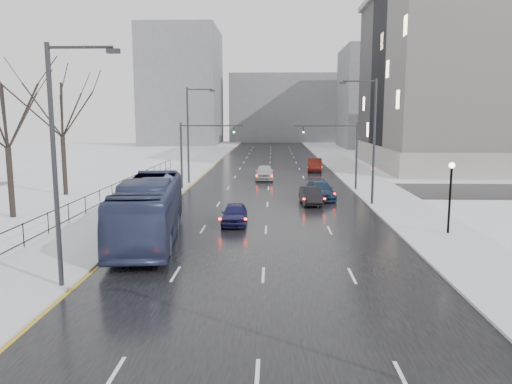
# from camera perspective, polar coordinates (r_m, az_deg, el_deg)

# --- Properties ---
(road) EXTENTS (16.00, 150.00, 0.04)m
(road) POSITION_cam_1_polar(r_m,az_deg,el_deg) (60.15, 1.52, 1.93)
(road) COLOR black
(road) RESTS_ON ground
(cross_road) EXTENTS (130.00, 10.00, 0.04)m
(cross_road) POSITION_cam_1_polar(r_m,az_deg,el_deg) (48.26, 1.42, 0.23)
(cross_road) COLOR black
(cross_road) RESTS_ON ground
(sidewalk_left) EXTENTS (5.00, 150.00, 0.16)m
(sidewalk_left) POSITION_cam_1_polar(r_m,az_deg,el_deg) (61.12, -8.38, 2.01)
(sidewalk_left) COLOR silver
(sidewalk_left) RESTS_ON ground
(sidewalk_right) EXTENTS (5.00, 150.00, 0.16)m
(sidewalk_right) POSITION_cam_1_polar(r_m,az_deg,el_deg) (60.98, 11.44, 1.91)
(sidewalk_right) COLOR silver
(sidewalk_right) RESTS_ON ground
(park_strip) EXTENTS (14.00, 150.00, 0.12)m
(park_strip) POSITION_cam_1_polar(r_m,az_deg,el_deg) (63.51, -16.85, 1.96)
(park_strip) COLOR white
(park_strip) RESTS_ON ground
(tree_park_d) EXTENTS (8.75, 8.75, 12.50)m
(tree_park_d) POSITION_cam_1_polar(r_m,az_deg,el_deg) (38.98, -25.99, -2.75)
(tree_park_d) COLOR black
(tree_park_d) RESTS_ON ground
(tree_park_e) EXTENTS (9.45, 9.45, 13.50)m
(tree_park_e) POSITION_cam_1_polar(r_m,az_deg,el_deg) (48.05, -20.88, -0.41)
(tree_park_e) COLOR black
(tree_park_e) RESTS_ON ground
(iron_fence) EXTENTS (0.06, 70.00, 1.30)m
(iron_fence) POSITION_cam_1_polar(r_m,az_deg,el_deg) (33.20, -21.96, -2.78)
(iron_fence) COLOR black
(iron_fence) RESTS_ON sidewalk_left
(streetlight_r_mid) EXTENTS (2.95, 0.25, 10.00)m
(streetlight_r_mid) POSITION_cam_1_polar(r_m,az_deg,el_deg) (40.50, 13.05, 6.33)
(streetlight_r_mid) COLOR #2D2D33
(streetlight_r_mid) RESTS_ON ground
(streetlight_l_near) EXTENTS (2.95, 0.25, 10.00)m
(streetlight_l_near) POSITION_cam_1_polar(r_m,az_deg,el_deg) (21.55, -21.56, 3.98)
(streetlight_l_near) COLOR #2D2D33
(streetlight_l_near) RESTS_ON ground
(streetlight_l_far) EXTENTS (2.95, 0.25, 10.00)m
(streetlight_l_far) POSITION_cam_1_polar(r_m,az_deg,el_deg) (52.45, -7.54, 6.99)
(streetlight_l_far) COLOR #2D2D33
(streetlight_l_far) RESTS_ON ground
(lamppost_r_mid) EXTENTS (0.36, 0.36, 4.28)m
(lamppost_r_mid) POSITION_cam_1_polar(r_m,az_deg,el_deg) (31.84, 21.35, 0.50)
(lamppost_r_mid) COLOR black
(lamppost_r_mid) RESTS_ON sidewalk_right
(mast_signal_right) EXTENTS (6.10, 0.33, 6.50)m
(mast_signal_right) POSITION_cam_1_polar(r_m,az_deg,el_deg) (48.32, 10.19, 4.98)
(mast_signal_right) COLOR #2D2D33
(mast_signal_right) RESTS_ON ground
(mast_signal_left) EXTENTS (6.10, 0.33, 6.50)m
(mast_signal_left) POSITION_cam_1_polar(r_m,az_deg,el_deg) (48.44, -7.30, 5.06)
(mast_signal_left) COLOR #2D2D33
(mast_signal_left) RESTS_ON ground
(no_uturn_sign) EXTENTS (0.60, 0.06, 2.70)m
(no_uturn_sign) POSITION_cam_1_polar(r_m,az_deg,el_deg) (44.86, 13.23, 2.29)
(no_uturn_sign) COLOR #2D2D33
(no_uturn_sign) RESTS_ON sidewalk_right
(bldg_far_right) EXTENTS (24.00, 20.00, 22.00)m
(bldg_far_right) POSITION_cam_1_polar(r_m,az_deg,el_deg) (118.05, 15.69, 10.31)
(bldg_far_right) COLOR slate
(bldg_far_right) RESTS_ON ground
(bldg_far_left) EXTENTS (18.00, 22.00, 28.00)m
(bldg_far_left) POSITION_cam_1_polar(r_m,az_deg,el_deg) (126.89, -8.44, 11.77)
(bldg_far_left) COLOR slate
(bldg_far_left) RESTS_ON ground
(bldg_far_center) EXTENTS (30.00, 18.00, 18.00)m
(bldg_far_center) POSITION_cam_1_polar(r_m,az_deg,el_deg) (139.78, 3.43, 9.51)
(bldg_far_center) COLOR slate
(bldg_far_center) RESTS_ON ground
(bus) EXTENTS (4.54, 13.09, 3.57)m
(bus) POSITION_cam_1_polar(r_m,az_deg,el_deg) (29.26, -12.15, -1.99)
(bus) COLOR navy
(bus) RESTS_ON road
(sedan_center_near) EXTENTS (1.70, 4.08, 1.38)m
(sedan_center_near) POSITION_cam_1_polar(r_m,az_deg,el_deg) (33.03, -2.47, -2.51)
(sedan_center_near) COLOR #181848
(sedan_center_near) RESTS_ON road
(sedan_right_near) EXTENTS (1.77, 4.30, 1.39)m
(sedan_right_near) POSITION_cam_1_polar(r_m,az_deg,el_deg) (40.66, 6.26, -0.41)
(sedan_right_near) COLOR black
(sedan_right_near) RESTS_ON road
(sedan_right_far) EXTENTS (2.63, 5.33, 1.49)m
(sedan_right_far) POSITION_cam_1_polar(r_m,az_deg,el_deg) (43.32, 7.33, 0.20)
(sedan_right_far) COLOR #152841
(sedan_right_far) RESTS_ON road
(sedan_center_far) EXTENTS (2.02, 4.98, 1.69)m
(sedan_center_far) POSITION_cam_1_polar(r_m,az_deg,el_deg) (55.67, 0.98, 2.28)
(sedan_center_far) COLOR silver
(sedan_center_far) RESTS_ON road
(sedan_right_distant) EXTENTS (2.14, 5.14, 1.65)m
(sedan_right_distant) POSITION_cam_1_polar(r_m,az_deg,el_deg) (64.59, 6.74, 3.10)
(sedan_right_distant) COLOR #49110C
(sedan_right_distant) RESTS_ON road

